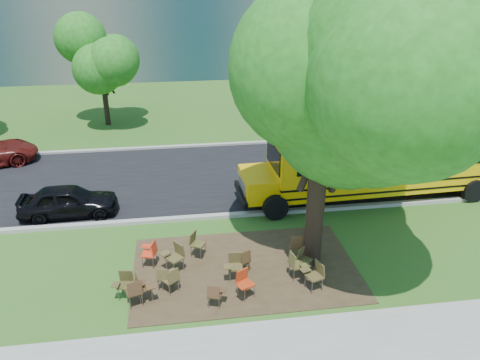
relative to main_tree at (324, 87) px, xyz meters
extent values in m
plane|color=#2B5A1C|center=(-3.20, 0.42, -5.71)|extent=(160.00, 160.00, 0.00)
cube|color=#382819|center=(-2.20, -0.08, -5.70)|extent=(7.00, 4.50, 0.03)
cube|color=black|center=(-3.20, 7.42, -5.69)|extent=(80.00, 8.00, 0.04)
cube|color=gray|center=(-3.20, 3.42, -5.64)|extent=(80.00, 0.25, 0.14)
cube|color=gray|center=(-3.20, 11.52, -5.64)|extent=(80.00, 0.25, 0.14)
cylinder|color=black|center=(-8.20, 16.42, -3.96)|extent=(0.32, 0.32, 3.50)
sphere|color=#205914|center=(-8.20, 16.42, -1.49)|extent=(4.80, 4.80, 4.80)
cylinder|color=black|center=(4.80, 14.42, -3.61)|extent=(0.38, 0.38, 4.20)
sphere|color=#205914|center=(4.80, 14.42, -0.67)|extent=(5.60, 5.60, 5.60)
cylinder|color=black|center=(12.80, 13.42, -3.91)|extent=(0.34, 0.34, 3.60)
sphere|color=#205914|center=(12.80, 13.42, -1.36)|extent=(5.00, 5.00, 5.00)
cylinder|color=black|center=(0.00, 0.00, -3.39)|extent=(0.56, 0.56, 4.65)
sphere|color=#205914|center=(0.00, 0.00, 0.01)|extent=(7.20, 7.20, 7.20)
cube|color=#E7AC07|center=(4.91, 4.42, -4.00)|extent=(10.71, 2.79, 2.37)
cube|color=black|center=(5.20, 4.43, -3.73)|extent=(10.13, 2.81, 0.58)
cube|color=#E7AC07|center=(-1.01, 4.21, -4.75)|extent=(1.33, 2.17, 0.92)
cube|color=black|center=(4.91, 4.42, -4.60)|extent=(10.73, 2.82, 0.08)
cube|color=black|center=(4.91, 4.42, -4.96)|extent=(10.73, 2.82, 0.08)
cylinder|color=black|center=(-0.55, 3.02, -5.23)|extent=(0.98, 0.32, 0.97)
cylinder|color=black|center=(-0.63, 5.43, -5.23)|extent=(0.98, 0.32, 0.97)
cylinder|color=black|center=(7.76, 3.31, -5.23)|extent=(0.98, 0.32, 0.97)
cylinder|color=black|center=(7.67, 5.73, -5.23)|extent=(0.98, 0.32, 0.97)
cylinder|color=black|center=(9.02, 5.78, -5.23)|extent=(0.98, 0.32, 0.97)
cube|color=#402917|center=(-5.54, -1.37, -5.26)|extent=(0.53, 0.51, 0.05)
cube|color=#402917|center=(-5.48, -1.54, -5.04)|extent=(0.41, 0.22, 0.40)
cube|color=#402917|center=(-5.35, -1.16, -5.14)|extent=(0.30, 0.34, 0.03)
cylinder|color=slate|center=(-5.76, -1.26, -5.49)|extent=(0.02, 0.02, 0.45)
cylinder|color=slate|center=(-5.32, -1.48, -5.49)|extent=(0.02, 0.02, 0.45)
cube|color=#4F4522|center=(-4.69, -0.74, -5.31)|extent=(0.46, 0.45, 0.04)
cube|color=#4F4522|center=(-4.74, -0.89, -5.11)|extent=(0.37, 0.18, 0.36)
cube|color=#4F4522|center=(-4.45, -0.68, -5.20)|extent=(0.26, 0.30, 0.03)
cylinder|color=slate|center=(-4.80, -0.55, -5.51)|extent=(0.02, 0.02, 0.40)
cylinder|color=slate|center=(-4.59, -0.93, -5.51)|extent=(0.02, 0.02, 0.40)
cube|color=#4F4422|center=(-4.53, -0.92, -5.28)|extent=(0.56, 0.55, 0.05)
cube|color=#4F4422|center=(-4.43, -1.06, -5.07)|extent=(0.36, 0.31, 0.39)
cube|color=#4F4422|center=(-4.44, -0.67, -5.16)|extent=(0.33, 0.34, 0.03)
cylinder|color=slate|center=(-4.76, -0.89, -5.50)|extent=(0.02, 0.02, 0.43)
cylinder|color=slate|center=(-4.30, -0.95, -5.50)|extent=(0.02, 0.02, 0.43)
cube|color=#4F4122|center=(-2.57, -0.60, -5.26)|extent=(0.46, 0.45, 0.05)
cube|color=#4F4122|center=(-2.56, -0.42, -5.03)|extent=(0.41, 0.14, 0.41)
cube|color=#4F4122|center=(-2.83, -0.72, -5.13)|extent=(0.25, 0.30, 0.03)
cylinder|color=slate|center=(-2.42, -0.79, -5.48)|extent=(0.02, 0.02, 0.46)
cylinder|color=slate|center=(-2.73, -0.41, -5.48)|extent=(0.02, 0.02, 0.46)
cube|color=#462C19|center=(-3.31, -1.75, -5.32)|extent=(0.47, 0.46, 0.04)
cube|color=#462C19|center=(-3.36, -1.90, -5.12)|extent=(0.36, 0.20, 0.36)
cube|color=#462C19|center=(-3.07, -1.70, -5.21)|extent=(0.27, 0.30, 0.03)
cylinder|color=slate|center=(-3.40, -1.56, -5.51)|extent=(0.02, 0.02, 0.40)
cylinder|color=slate|center=(-3.22, -1.94, -5.51)|extent=(0.02, 0.02, 0.40)
cube|color=#A63111|center=(-2.39, -1.48, -5.26)|extent=(0.57, 0.56, 0.05)
cube|color=#A63111|center=(-2.48, -1.32, -5.03)|extent=(0.40, 0.28, 0.41)
cube|color=#A63111|center=(-2.54, -1.73, -5.14)|extent=(0.33, 0.36, 0.03)
cylinder|color=slate|center=(-2.16, -1.55, -5.49)|extent=(0.02, 0.02, 0.46)
cylinder|color=slate|center=(-2.63, -1.42, -5.49)|extent=(0.02, 0.02, 0.46)
cube|color=#4B4020|center=(-0.36, -1.42, -5.24)|extent=(0.54, 0.55, 0.05)
cube|color=#4B4020|center=(-0.18, -1.36, -5.01)|extent=(0.23, 0.43, 0.42)
cube|color=#4B4020|center=(-0.58, -1.23, -5.11)|extent=(0.35, 0.31, 0.03)
cylinder|color=slate|center=(-0.48, -1.65, -5.48)|extent=(0.03, 0.03, 0.47)
cylinder|color=slate|center=(-0.25, -1.20, -5.48)|extent=(0.03, 0.03, 0.47)
cube|color=#4D4721|center=(-0.70, -0.77, -5.25)|extent=(0.48, 0.50, 0.05)
cube|color=#4D4721|center=(-0.88, -0.81, -5.02)|extent=(0.17, 0.42, 0.41)
cube|color=#4D4721|center=(-0.51, -0.99, -5.13)|extent=(0.32, 0.27, 0.03)
cylinder|color=slate|center=(-0.55, -0.57, -5.48)|extent=(0.02, 0.02, 0.46)
cylinder|color=slate|center=(-0.84, -0.98, -5.48)|extent=(0.02, 0.02, 0.46)
cube|color=red|center=(-5.19, 0.51, -5.25)|extent=(0.51, 0.53, 0.05)
cube|color=red|center=(-5.01, 0.46, -5.03)|extent=(0.21, 0.42, 0.41)
cube|color=red|center=(-5.26, 0.79, -5.13)|extent=(0.34, 0.30, 0.03)
cylinder|color=slate|center=(-5.40, 0.39, -5.48)|extent=(0.02, 0.02, 0.46)
cylinder|color=slate|center=(-4.97, 0.63, -5.48)|extent=(0.02, 0.02, 0.46)
cube|color=#4F4422|center=(-4.39, 0.09, -5.21)|extent=(0.64, 0.64, 0.06)
cube|color=#4F4422|center=(-4.23, 0.22, -4.97)|extent=(0.36, 0.41, 0.45)
cube|color=#4F4422|center=(-4.67, 0.21, -5.08)|extent=(0.39, 0.38, 0.03)
cylinder|color=slate|center=(-4.42, -0.17, -5.46)|extent=(0.03, 0.03, 0.50)
cylinder|color=slate|center=(-4.35, 0.36, -5.46)|extent=(0.03, 0.03, 0.50)
cube|color=#4B4620|center=(-3.61, 0.86, -5.26)|extent=(0.56, 0.57, 0.05)
cube|color=#4B4620|center=(-3.77, 0.95, -5.03)|extent=(0.29, 0.40, 0.41)
cube|color=#4B4620|center=(-3.61, 0.58, -5.13)|extent=(0.36, 0.34, 0.03)
cylinder|color=slate|center=(-3.38, 0.92, -5.49)|extent=(0.02, 0.02, 0.46)
cylinder|color=slate|center=(-3.85, 0.80, -5.49)|extent=(0.02, 0.02, 0.46)
cube|color=#3F2C16|center=(-2.31, -0.23, -5.29)|extent=(0.53, 0.52, 0.05)
cube|color=#3F2C16|center=(-2.22, -0.38, -5.08)|extent=(0.37, 0.27, 0.38)
cube|color=#3F2C16|center=(-2.18, 0.00, -5.18)|extent=(0.31, 0.33, 0.03)
cylinder|color=slate|center=(-2.52, -0.18, -5.50)|extent=(0.02, 0.02, 0.42)
cylinder|color=slate|center=(-2.09, -0.29, -5.50)|extent=(0.02, 0.02, 0.42)
cube|color=#4E4322|center=(-0.37, -0.47, -5.31)|extent=(0.53, 0.53, 0.05)
cube|color=#4E4322|center=(-0.49, -0.35, -5.11)|extent=(0.32, 0.32, 0.36)
cube|color=#4E4322|center=(-0.44, -0.71, -5.20)|extent=(0.32, 0.32, 0.03)
cylinder|color=slate|center=(-0.15, -0.47, -5.51)|extent=(0.02, 0.02, 0.41)
cylinder|color=slate|center=(-0.59, -0.47, -5.51)|extent=(0.02, 0.02, 0.41)
cube|color=#4C331B|center=(-0.45, 0.31, -5.24)|extent=(0.48, 0.46, 0.05)
cube|color=#4C331B|center=(-0.46, 0.12, -5.01)|extent=(0.43, 0.14, 0.42)
cube|color=#4C331B|center=(-0.18, 0.44, -5.11)|extent=(0.26, 0.32, 0.03)
cylinder|color=slate|center=(-0.61, 0.51, -5.48)|extent=(0.03, 0.03, 0.48)
cylinder|color=slate|center=(-0.28, 0.12, -5.48)|extent=(0.03, 0.03, 0.48)
cube|color=#4B331A|center=(-5.27, -1.18, -5.26)|extent=(0.50, 0.51, 0.05)
cube|color=#4B331A|center=(-5.44, -1.23, -5.04)|extent=(0.20, 0.41, 0.40)
cube|color=#4B331A|center=(-5.07, -1.38, -5.14)|extent=(0.33, 0.29, 0.03)
cylinder|color=slate|center=(-5.15, -0.97, -5.49)|extent=(0.02, 0.02, 0.45)
cylinder|color=slate|center=(-5.39, -1.39, -5.49)|extent=(0.02, 0.02, 0.45)
cube|color=#433C1D|center=(-5.81, -1.00, -5.28)|extent=(0.46, 0.45, 0.05)
cube|color=#433C1D|center=(-5.78, -0.83, -5.07)|extent=(0.39, 0.16, 0.38)
cube|color=#433C1D|center=(-6.06, -1.09, -5.17)|extent=(0.25, 0.30, 0.03)
cylinder|color=slate|center=(-5.68, -1.19, -5.50)|extent=(0.02, 0.02, 0.43)
cylinder|color=slate|center=(-5.94, -0.81, -5.50)|extent=(0.02, 0.02, 0.43)
imported|color=black|center=(-8.32, 4.43, -5.09)|extent=(3.70, 1.59, 1.24)
camera|label=1|loc=(-4.15, -12.33, 2.87)|focal=35.00mm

